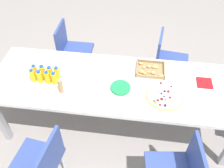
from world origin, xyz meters
The scene contains 18 objects.
ground_plane centered at (0.00, 0.00, 0.00)m, with size 12.00×12.00×0.00m, color gray.
party_table centered at (0.00, 0.00, 0.68)m, with size 2.55×0.84×0.74m.
chair_far_left centered at (-0.68, 0.79, 0.50)m, with size 0.40×0.40×0.83m.
chair_far_right centered at (0.57, 0.75, 0.50)m, with size 0.44×0.44×0.83m.
chair_near_left centered at (-0.54, -0.82, 0.50)m, with size 0.45×0.45×0.83m.
juice_bottle_0 centered at (-0.82, -0.09, 0.81)m, with size 0.05×0.05×0.15m.
juice_bottle_1 centered at (-0.74, -0.09, 0.80)m, with size 0.06×0.06×0.14m.
juice_bottle_2 centered at (-0.66, -0.09, 0.81)m, with size 0.06×0.06×0.15m.
juice_bottle_3 centered at (-0.59, -0.09, 0.80)m, with size 0.06×0.06×0.14m.
juice_bottle_4 centered at (-0.82, -0.02, 0.81)m, with size 0.05×0.05×0.15m.
juice_bottle_5 centered at (-0.74, -0.01, 0.81)m, with size 0.06×0.06×0.15m.
juice_bottle_6 centered at (-0.66, -0.01, 0.80)m, with size 0.06×0.06×0.13m.
juice_bottle_7 centered at (-0.59, -0.01, 0.80)m, with size 0.06×0.06×0.14m.
fruit_pizza centered at (0.49, -0.13, 0.75)m, with size 0.36×0.36×0.05m.
snack_tray centered at (0.35, 0.22, 0.75)m, with size 0.30×0.26×0.04m.
plate_stack centered at (0.06, -0.08, 0.75)m, with size 0.20×0.20×0.03m.
napkin_stack centered at (0.89, 0.10, 0.75)m, with size 0.15×0.15×0.01m, color red.
cardboard_tube centered at (-0.50, -0.20, 0.81)m, with size 0.04×0.04×0.15m, color #9E7A56.
Camera 1 is at (0.20, -1.72, 2.48)m, focal length 39.12 mm.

